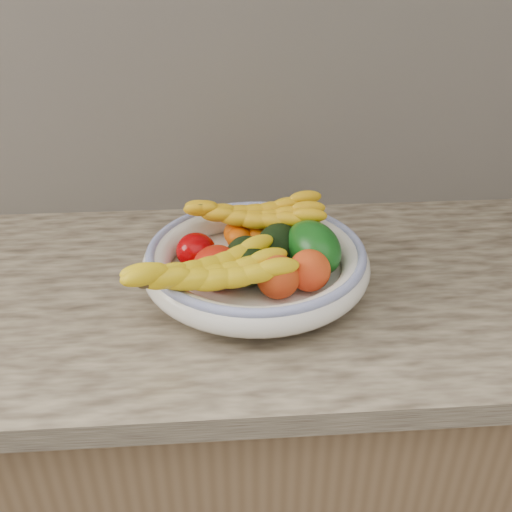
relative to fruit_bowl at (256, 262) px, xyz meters
The scene contains 15 objects.
kitchen_counter 0.49m from the fruit_bowl, 90.00° to the left, with size 2.44×0.66×1.40m.
fruit_bowl is the anchor object (origin of this frame).
clementine_back_left 0.10m from the fruit_bowl, 104.68° to the left, with size 0.06×0.06×0.05m, color #FF6705.
clementine_back_right 0.11m from the fruit_bowl, 74.63° to the left, with size 0.05×0.05×0.05m, color #FF6205.
clementine_back_mid 0.08m from the fruit_bowl, 82.95° to the left, with size 0.05×0.05×0.04m, color orange.
clementine_extra 0.08m from the fruit_bowl, 107.94° to the left, with size 0.05×0.05×0.04m, color #F26005.
tomato_left 0.11m from the fruit_bowl, 167.92° to the left, with size 0.07×0.07×0.06m, color #9F0002.
tomato_near_left 0.08m from the fruit_bowl, 151.85° to the right, with size 0.08×0.08×0.07m, color red.
avocado_center 0.03m from the fruit_bowl, 129.67° to the right, with size 0.08×0.11×0.08m, color black.
avocado_right 0.05m from the fruit_bowl, 34.63° to the left, with size 0.07×0.11×0.07m, color black.
green_mango 0.10m from the fruit_bowl, ahead, with size 0.08×0.12×0.09m, color #0D4A10.
peach_front 0.09m from the fruit_bowl, 69.12° to the right, with size 0.07×0.07×0.07m, color orange.
peach_right 0.11m from the fruit_bowl, 38.53° to the right, with size 0.07×0.07×0.07m, color orange.
banana_bunch_back 0.10m from the fruit_bowl, 87.65° to the left, with size 0.27×0.10×0.08m, color yellow, non-canonical shape.
banana_bunch_front 0.13m from the fruit_bowl, 130.40° to the right, with size 0.28×0.11×0.08m, color yellow, non-canonical shape.
Camera 1 is at (-0.06, 0.82, 1.46)m, focal length 40.00 mm.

